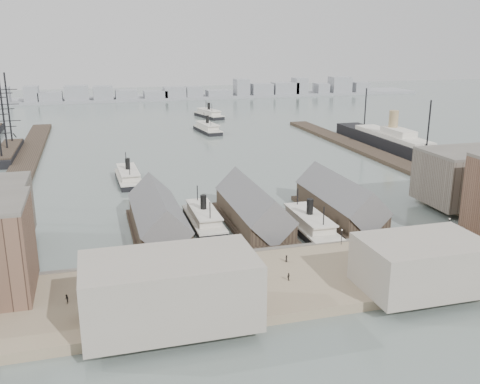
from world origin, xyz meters
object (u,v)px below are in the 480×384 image
object	(u,v)px
tram	(453,239)
horse_cart_left	(95,286)
ocean_steamer	(392,141)
horse_cart_right	(383,261)
ferry_docked_west	(204,218)
horse_cart_center	(237,281)

from	to	relation	value
tram	horse_cart_left	world-z (taller)	tram
ocean_steamer	horse_cart_left	xyz separation A→B (m)	(-134.62, -114.19, -1.04)
horse_cart_right	tram	bearing A→B (deg)	-90.98
horse_cart_right	ferry_docked_west	bearing A→B (deg)	23.04
ferry_docked_west	horse_cart_left	size ratio (longest dim) A/B	5.61
ferry_docked_west	horse_cart_right	xyz separation A→B (m)	(31.44, -41.27, 0.69)
ocean_steamer	horse_cart_center	xyz separation A→B (m)	(-107.08, -119.46, -1.03)
ferry_docked_west	horse_cart_right	size ratio (longest dim) A/B	5.29
ferry_docked_west	horse_cart_right	bearing A→B (deg)	-52.70
horse_cart_left	ocean_steamer	bearing A→B (deg)	-12.99
tram	horse_cart_right	xyz separation A→B (m)	(-21.56, -5.09, -1.13)
tram	horse_cart_center	world-z (taller)	tram
ocean_steamer	horse_cart_left	distance (m)	176.53
horse_cart_center	horse_cart_right	xyz separation A→B (m)	(33.52, 0.69, 0.00)
ferry_docked_west	horse_cart_left	xyz separation A→B (m)	(-29.62, -36.70, 0.69)
ferry_docked_west	tram	distance (m)	64.20
ferry_docked_west	horse_cart_center	world-z (taller)	ferry_docked_west
horse_cart_right	horse_cart_center	bearing A→B (deg)	76.92
ferry_docked_west	horse_cart_left	distance (m)	47.16
horse_cart_left	horse_cart_right	xyz separation A→B (m)	(61.06, -4.57, 0.01)
tram	horse_cart_left	bearing A→B (deg)	-178.56
tram	horse_cart_right	bearing A→B (deg)	-165.64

